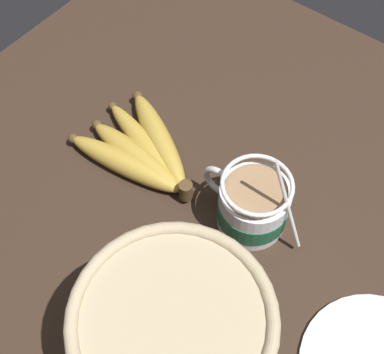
% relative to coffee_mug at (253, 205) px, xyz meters
% --- Properties ---
extents(table, '(0.94, 0.94, 0.03)m').
position_rel_coffee_mug_xyz_m(table, '(0.07, 0.02, -0.05)').
color(table, '#332319').
rests_on(table, ground).
extents(coffee_mug, '(0.16, 0.10, 0.16)m').
position_rel_coffee_mug_xyz_m(coffee_mug, '(0.00, 0.00, 0.00)').
color(coffee_mug, silver).
rests_on(coffee_mug, table).
extents(banana_bunch, '(0.22, 0.16, 0.04)m').
position_rel_coffee_mug_xyz_m(banana_bunch, '(0.19, 0.01, -0.02)').
color(banana_bunch, '#4C381E').
rests_on(banana_bunch, table).
extents(woven_basket, '(0.20, 0.20, 0.20)m').
position_rel_coffee_mug_xyz_m(woven_basket, '(-0.05, 0.22, 0.06)').
color(woven_basket, tan).
rests_on(woven_basket, table).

